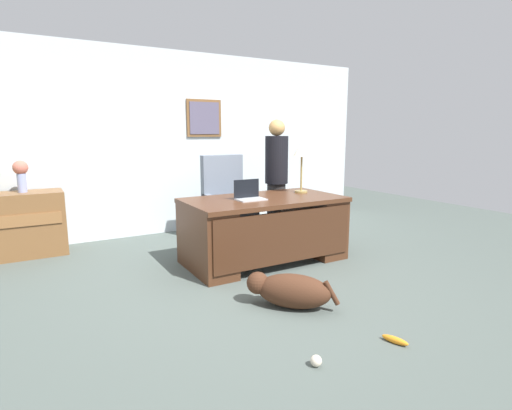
{
  "coord_description": "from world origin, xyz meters",
  "views": [
    {
      "loc": [
        -1.9,
        -3.35,
        1.52
      ],
      "look_at": [
        0.21,
        0.3,
        0.75
      ],
      "focal_mm": 28.14,
      "sensor_mm": 36.0,
      "label": 1
    }
  ],
  "objects_px": {
    "armchair": "(227,205)",
    "vase_with_flowers": "(21,173)",
    "laptop": "(249,195)",
    "desk": "(265,227)",
    "dog_lying": "(290,290)",
    "dog_toy_ball": "(316,361)",
    "dog_toy_bone": "(395,340)",
    "person_standing": "(276,179)",
    "desk_lamp": "(302,152)"
  },
  "relations": [
    {
      "from": "armchair",
      "to": "vase_with_flowers",
      "type": "relative_size",
      "value": 3.12
    },
    {
      "from": "laptop",
      "to": "desk",
      "type": "bearing_deg",
      "value": -2.67
    },
    {
      "from": "dog_lying",
      "to": "dog_toy_ball",
      "type": "xyz_separation_m",
      "value": [
        -0.37,
        -0.84,
        -0.12
      ]
    },
    {
      "from": "desk",
      "to": "vase_with_flowers",
      "type": "xyz_separation_m",
      "value": [
        -2.44,
        1.67,
        0.62
      ]
    },
    {
      "from": "armchair",
      "to": "vase_with_flowers",
      "type": "bearing_deg",
      "value": 164.86
    },
    {
      "from": "desk",
      "to": "dog_lying",
      "type": "distance_m",
      "value": 1.32
    },
    {
      "from": "armchair",
      "to": "laptop",
      "type": "bearing_deg",
      "value": -101.83
    },
    {
      "from": "armchair",
      "to": "laptop",
      "type": "height_order",
      "value": "armchair"
    },
    {
      "from": "desk",
      "to": "armchair",
      "type": "bearing_deg",
      "value": 90.03
    },
    {
      "from": "armchair",
      "to": "dog_toy_bone",
      "type": "bearing_deg",
      "value": -93.05
    },
    {
      "from": "person_standing",
      "to": "dog_toy_ball",
      "type": "xyz_separation_m",
      "value": [
        -1.51,
        -2.83,
        -0.84
      ]
    },
    {
      "from": "dog_toy_bone",
      "to": "desk",
      "type": "bearing_deg",
      "value": 85.47
    },
    {
      "from": "vase_with_flowers",
      "to": "dog_lying",
      "type": "bearing_deg",
      "value": -55.7
    },
    {
      "from": "vase_with_flowers",
      "to": "dog_toy_bone",
      "type": "distance_m",
      "value": 4.52
    },
    {
      "from": "dog_toy_ball",
      "to": "desk",
      "type": "bearing_deg",
      "value": 67.44
    },
    {
      "from": "person_standing",
      "to": "dog_toy_bone",
      "type": "distance_m",
      "value": 3.12
    },
    {
      "from": "desk",
      "to": "laptop",
      "type": "relative_size",
      "value": 5.74
    },
    {
      "from": "dog_toy_ball",
      "to": "desk_lamp",
      "type": "bearing_deg",
      "value": 56.13
    },
    {
      "from": "person_standing",
      "to": "dog_toy_ball",
      "type": "relative_size",
      "value": 21.98
    },
    {
      "from": "dog_lying",
      "to": "dog_toy_bone",
      "type": "xyz_separation_m",
      "value": [
        0.31,
        -0.9,
        -0.13
      ]
    },
    {
      "from": "desk",
      "to": "dog_toy_ball",
      "type": "distance_m",
      "value": 2.24
    },
    {
      "from": "dog_toy_bone",
      "to": "vase_with_flowers",
      "type": "bearing_deg",
      "value": 121.06
    },
    {
      "from": "desk",
      "to": "vase_with_flowers",
      "type": "height_order",
      "value": "vase_with_flowers"
    },
    {
      "from": "dog_lying",
      "to": "dog_toy_ball",
      "type": "bearing_deg",
      "value": -113.75
    },
    {
      "from": "dog_toy_bone",
      "to": "dog_lying",
      "type": "bearing_deg",
      "value": 109.13
    },
    {
      "from": "vase_with_flowers",
      "to": "dog_toy_ball",
      "type": "xyz_separation_m",
      "value": [
        1.59,
        -3.71,
        -1.0
      ]
    },
    {
      "from": "armchair",
      "to": "dog_toy_bone",
      "type": "relative_size",
      "value": 6.03
    },
    {
      "from": "person_standing",
      "to": "desk_lamp",
      "type": "xyz_separation_m",
      "value": [
        -0.04,
        -0.63,
        0.4
      ]
    },
    {
      "from": "armchair",
      "to": "dog_lying",
      "type": "bearing_deg",
      "value": -102.16
    },
    {
      "from": "desk",
      "to": "person_standing",
      "type": "distance_m",
      "value": 1.13
    },
    {
      "from": "desk_lamp",
      "to": "vase_with_flowers",
      "type": "relative_size",
      "value": 1.66
    },
    {
      "from": "armchair",
      "to": "dog_toy_ball",
      "type": "bearing_deg",
      "value": -105.5
    },
    {
      "from": "dog_lying",
      "to": "desk",
      "type": "bearing_deg",
      "value": 68.28
    },
    {
      "from": "laptop",
      "to": "vase_with_flowers",
      "type": "bearing_deg",
      "value": 143.23
    },
    {
      "from": "desk",
      "to": "laptop",
      "type": "distance_m",
      "value": 0.45
    },
    {
      "from": "desk",
      "to": "laptop",
      "type": "xyz_separation_m",
      "value": [
        -0.21,
        0.01,
        0.4
      ]
    },
    {
      "from": "armchair",
      "to": "person_standing",
      "type": "distance_m",
      "value": 0.78
    },
    {
      "from": "desk_lamp",
      "to": "dog_toy_ball",
      "type": "bearing_deg",
      "value": -123.87
    },
    {
      "from": "dog_lying",
      "to": "dog_toy_bone",
      "type": "relative_size",
      "value": 3.4
    },
    {
      "from": "dog_toy_ball",
      "to": "dog_toy_bone",
      "type": "xyz_separation_m",
      "value": [
        0.68,
        -0.06,
        -0.01
      ]
    },
    {
      "from": "desk_lamp",
      "to": "armchair",
      "type": "bearing_deg",
      "value": 126.06
    },
    {
      "from": "dog_toy_bone",
      "to": "laptop",
      "type": "bearing_deg",
      "value": 91.22
    },
    {
      "from": "desk",
      "to": "vase_with_flowers",
      "type": "relative_size",
      "value": 4.76
    },
    {
      "from": "dog_lying",
      "to": "dog_toy_ball",
      "type": "height_order",
      "value": "dog_lying"
    },
    {
      "from": "dog_lying",
      "to": "desk_lamp",
      "type": "distance_m",
      "value": 2.07
    },
    {
      "from": "desk_lamp",
      "to": "person_standing",
      "type": "bearing_deg",
      "value": 86.72
    },
    {
      "from": "armchair",
      "to": "vase_with_flowers",
      "type": "distance_m",
      "value": 2.58
    },
    {
      "from": "desk_lamp",
      "to": "dog_toy_bone",
      "type": "xyz_separation_m",
      "value": [
        -0.79,
        -2.25,
        -1.24
      ]
    },
    {
      "from": "desk_lamp",
      "to": "desk",
      "type": "bearing_deg",
      "value": -166.13
    },
    {
      "from": "desk",
      "to": "dog_toy_bone",
      "type": "bearing_deg",
      "value": -94.53
    }
  ]
}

